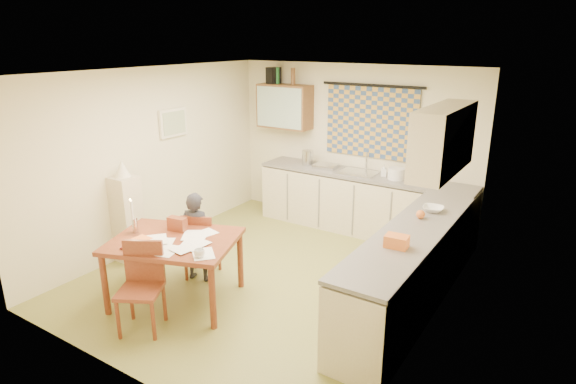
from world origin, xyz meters
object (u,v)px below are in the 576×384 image
Objects in this scene: counter_right at (409,271)px; stove at (368,319)px; chair_far at (202,256)px; shelf_stand at (128,219)px; counter_back at (362,203)px; person at (197,237)px; dining_table at (176,269)px.

stove is at bearing -90.00° from counter_right.
counter_right is at bearing 170.37° from chair_far.
shelf_stand is (-3.54, 0.27, 0.13)m from stove.
chair_far is (-2.42, -0.64, -0.19)m from counter_right.
person is (-1.04, -2.51, 0.11)m from counter_back.
counter_back is 3.40m from shelf_stand.
shelf_stand is at bearing -129.80° from counter_back.
counter_back is at bearing 53.40° from dining_table.
dining_table is at bearing -106.64° from counter_back.
dining_table is 1.89× the size of chair_far.
chair_far is at bearing -113.50° from counter_back.
dining_table is at bearing 80.01° from chair_far.
person is (-2.41, -0.73, 0.11)m from counter_right.
counter_back and counter_right have the same top height.
chair_far is (-2.42, 0.46, -0.19)m from stove.
person reaches higher than dining_table.
chair_far reaches higher than dining_table.
stove reaches higher than dining_table.
dining_table is (-2.27, -1.23, -0.07)m from counter_right.
counter_right is at bearing -52.56° from counter_back.
counter_right is at bearing -177.09° from person.
shelf_stand is at bearing -14.92° from chair_far.
counter_right is 2.53× the size of shelf_stand.
counter_right is 2.58m from dining_table.
chair_far is at bearing 169.26° from stove.
counter_right is at bearing 13.13° from shelf_stand.
shelf_stand reaches higher than stove.
counter_right reaches higher than stove.
dining_table is 0.62m from chair_far.
shelf_stand is (-3.54, -0.83, 0.13)m from counter_right.
stove is 1.07× the size of chair_far.
person is at bearing -163.23° from counter_right.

